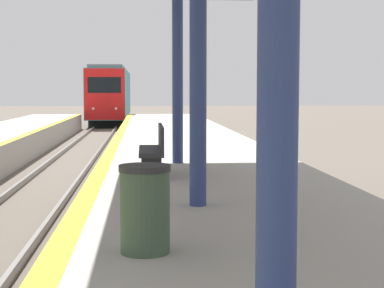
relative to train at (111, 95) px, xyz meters
The scene contains 3 objects.
train is the anchor object (origin of this frame).
trash_bin 43.64m from the train, 86.71° to the right, with size 0.50×0.50×0.85m.
bench 37.92m from the train, 85.92° to the right, with size 0.44×1.80×0.92m.
Camera 1 is at (2.50, -1.85, 2.53)m, focal length 60.00 mm.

